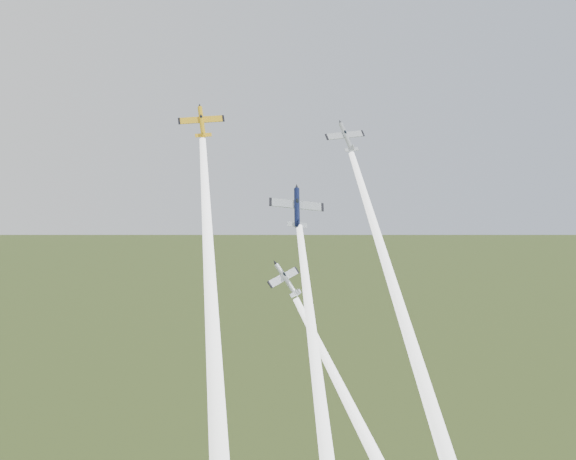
# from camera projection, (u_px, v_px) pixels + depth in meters

# --- Properties ---
(plane_yellow) EXTENTS (7.88, 7.29, 6.75)m
(plane_yellow) POSITION_uv_depth(u_px,v_px,m) (202.00, 122.00, 107.15)
(plane_yellow) COLOR yellow
(smoke_trail_yellow) EXTENTS (17.36, 33.77, 51.13)m
(smoke_trail_yellow) POSITION_uv_depth(u_px,v_px,m) (213.00, 332.00, 91.63)
(smoke_trail_yellow) COLOR white
(plane_navy) EXTENTS (10.68, 8.47, 8.59)m
(plane_navy) POSITION_uv_depth(u_px,v_px,m) (297.00, 207.00, 108.71)
(plane_navy) COLOR #0D153B
(smoke_trail_navy) EXTENTS (18.42, 35.87, 54.60)m
(smoke_trail_navy) POSITION_uv_depth(u_px,v_px,m) (325.00, 444.00, 92.19)
(smoke_trail_navy) COLOR white
(plane_silver_right) EXTENTS (7.25, 6.17, 7.10)m
(plane_silver_right) POSITION_uv_depth(u_px,v_px,m) (346.00, 137.00, 118.13)
(plane_silver_right) COLOR silver
(smoke_trail_silver_right) EXTENTS (11.10, 42.92, 62.07)m
(smoke_trail_silver_right) POSITION_uv_depth(u_px,v_px,m) (419.00, 369.00, 100.99)
(smoke_trail_silver_right) COLOR white
(plane_silver_low) EXTENTS (8.88, 6.26, 7.57)m
(plane_silver_low) POSITION_uv_depth(u_px,v_px,m) (286.00, 280.00, 106.33)
(plane_silver_low) COLOR silver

